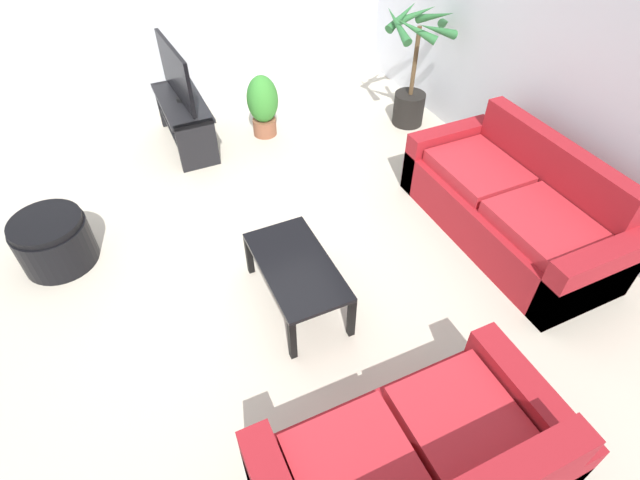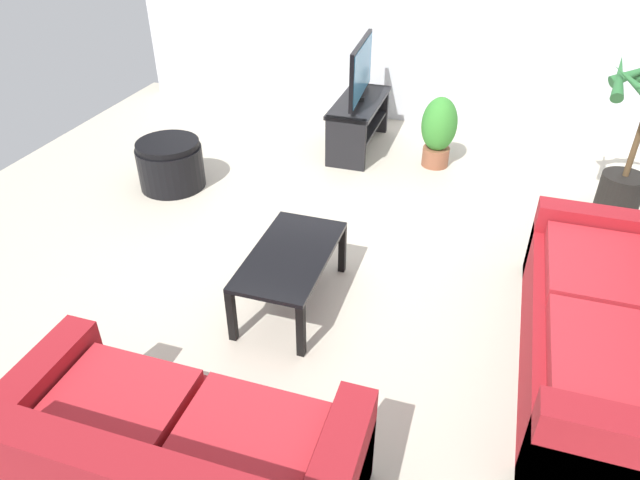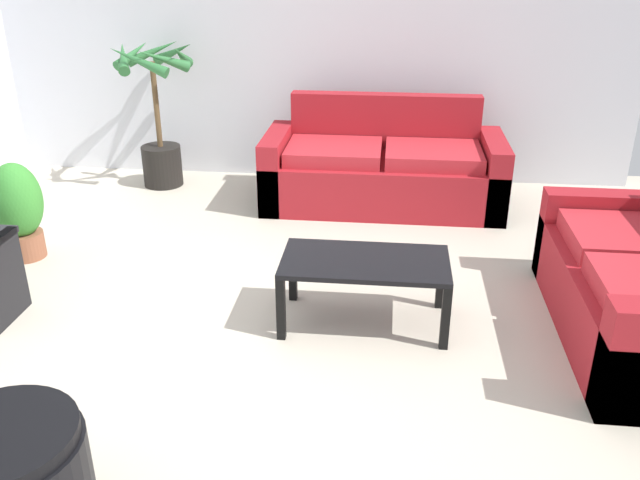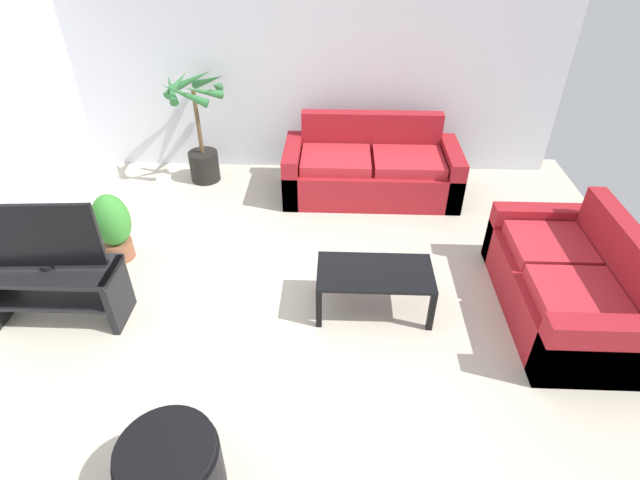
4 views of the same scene
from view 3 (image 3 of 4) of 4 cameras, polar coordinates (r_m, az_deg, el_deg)
ground_plane at (r=3.99m, az=-5.80°, el=-8.19°), size 6.60×6.60×0.00m
wall_back at (r=6.38m, az=-0.67°, el=17.20°), size 6.00×0.06×2.70m
couch_main at (r=5.86m, az=5.40°, el=5.94°), size 2.04×0.90×0.90m
coffee_table at (r=3.94m, az=3.88°, el=-2.44°), size 0.99×0.52×0.42m
potted_palm at (r=6.40m, az=-13.66°, el=9.79°), size 0.74×0.77×1.35m
potted_plant_small at (r=5.23m, az=-24.44°, el=2.50°), size 0.35×0.35×0.72m
ottoman at (r=2.99m, az=-25.07°, el=-18.07°), size 0.62×0.62×0.46m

